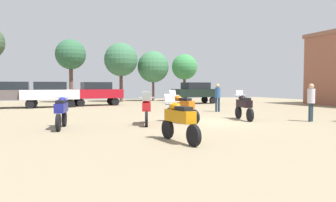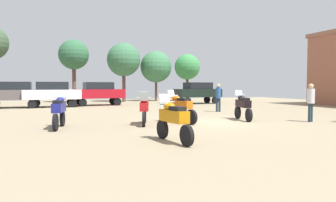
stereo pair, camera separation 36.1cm
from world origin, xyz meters
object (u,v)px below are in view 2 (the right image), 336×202
(tree_3, at_px, (156,67))
(car_4, at_px, (198,91))
(motorcycle_4, at_px, (144,108))
(person_3, at_px, (311,99))
(motorcycle_9, at_px, (59,110))
(car_5, at_px, (98,92))
(motorcycle_3, at_px, (179,107))
(tree_2, at_px, (187,67))
(person_2, at_px, (218,95))
(tree_4, at_px, (124,60))
(tree_1, at_px, (74,55))
(motorcycle_8, at_px, (173,119))
(car_2, at_px, (52,92))
(car_1, at_px, (15,93))
(motorcycle_7, at_px, (243,106))

(tree_3, bearing_deg, car_4, -72.17)
(motorcycle_4, distance_m, person_3, 7.82)
(motorcycle_9, bearing_deg, car_5, 87.66)
(motorcycle_3, bearing_deg, car_4, 45.19)
(motorcycle_9, xyz_separation_m, tree_2, (13.51, 18.50, 3.00))
(motorcycle_4, xyz_separation_m, person_2, (6.31, 4.82, 0.36))
(motorcycle_3, height_order, motorcycle_4, motorcycle_3)
(person_3, bearing_deg, tree_4, 81.14)
(tree_1, relative_size, tree_3, 1.15)
(motorcycle_8, bearing_deg, car_2, 93.37)
(tree_4, bearing_deg, car_1, -146.96)
(person_2, xyz_separation_m, tree_2, (3.67, 13.67, 2.66))
(motorcycle_8, bearing_deg, tree_3, 65.25)
(motorcycle_4, xyz_separation_m, tree_2, (9.99, 18.49, 3.02))
(car_1, xyz_separation_m, tree_1, (4.71, 6.59, 3.61))
(car_4, distance_m, tree_3, 7.28)
(car_5, bearing_deg, car_4, -99.34)
(tree_2, bearing_deg, tree_4, 171.35)
(motorcycle_8, distance_m, tree_3, 25.61)
(motorcycle_9, relative_size, tree_2, 0.41)
(motorcycle_7, xyz_separation_m, car_1, (-11.69, 13.09, 0.45))
(motorcycle_9, distance_m, tree_3, 22.77)
(person_3, bearing_deg, person_2, 80.72)
(motorcycle_8, relative_size, motorcycle_9, 1.01)
(motorcycle_4, bearing_deg, car_1, -46.24)
(tree_4, bearing_deg, motorcycle_3, -94.27)
(car_2, xyz_separation_m, car_4, (12.87, 0.51, 0.00))
(motorcycle_7, height_order, person_3, person_3)
(motorcycle_3, bearing_deg, car_5, 81.20)
(car_2, distance_m, tree_4, 10.13)
(tree_1, bearing_deg, tree_2, -6.17)
(tree_2, bearing_deg, motorcycle_7, -104.93)
(car_2, bearing_deg, motorcycle_3, -159.62)
(car_2, xyz_separation_m, tree_2, (13.91, 5.45, 2.56))
(car_5, bearing_deg, tree_1, 10.81)
(motorcycle_3, bearing_deg, car_1, 105.86)
(tree_2, bearing_deg, motorcycle_3, -114.26)
(motorcycle_3, bearing_deg, motorcycle_7, -16.12)
(tree_2, bearing_deg, motorcycle_8, -114.22)
(person_2, bearing_deg, tree_1, -34.38)
(car_5, bearing_deg, tree_3, -55.93)
(motorcycle_8, bearing_deg, person_3, 10.56)
(motorcycle_7, height_order, tree_3, tree_3)
(motorcycle_7, bearing_deg, tree_3, 96.64)
(car_1, height_order, tree_3, tree_3)
(tree_1, bearing_deg, car_2, -106.72)
(motorcycle_3, xyz_separation_m, motorcycle_8, (-1.99, -4.45, -0.03))
(tree_3, bearing_deg, car_1, -153.13)
(person_3, bearing_deg, car_1, 112.98)
(car_5, height_order, tree_2, tree_2)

